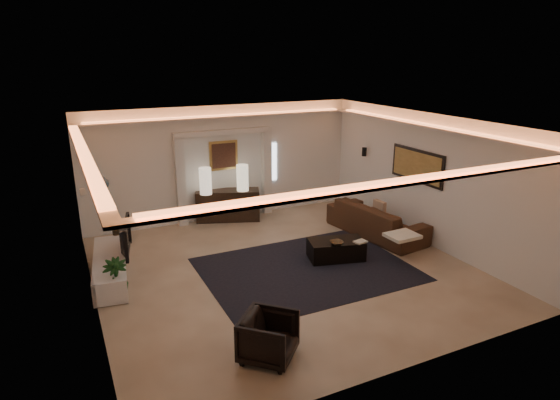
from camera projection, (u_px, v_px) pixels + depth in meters
name	position (u px, v px, depth m)	size (l,w,h in m)	color
floor	(284.00, 269.00, 9.42)	(7.00, 7.00, 0.00)	#C4B094
ceiling	(284.00, 123.00, 8.56)	(7.00, 7.00, 0.00)	white
wall_back	(223.00, 163.00, 12.00)	(7.00, 7.00, 0.00)	white
wall_front	(406.00, 274.00, 5.97)	(7.00, 7.00, 0.00)	white
wall_left	(87.00, 228.00, 7.54)	(7.00, 7.00, 0.00)	white
wall_right	(427.00, 179.00, 10.43)	(7.00, 7.00, 0.00)	white
cove_soffit	(284.00, 139.00, 8.64)	(7.00, 7.00, 0.04)	silver
daylight_slit	(272.00, 162.00, 12.57)	(0.25, 0.03, 1.00)	white
area_rug	(306.00, 269.00, 9.41)	(4.00, 3.00, 0.01)	black
pilaster_left	(181.00, 182.00, 11.54)	(0.22, 0.20, 2.20)	silver
pilaster_right	(267.00, 173.00, 12.49)	(0.22, 0.20, 2.20)	silver
alcove_header	(224.00, 132.00, 11.68)	(2.52, 0.20, 0.12)	silver
painting_frame	(224.00, 155.00, 11.92)	(0.74, 0.04, 0.74)	tan
painting_canvas	(224.00, 156.00, 11.89)	(0.62, 0.02, 0.62)	#4C2D1E
art_panel_frame	(417.00, 166.00, 10.60)	(0.04, 1.64, 0.74)	black
art_panel_gold	(416.00, 166.00, 10.59)	(0.02, 1.50, 0.62)	tan
wall_sconce	(364.00, 152.00, 12.21)	(0.12, 0.12, 0.22)	black
wall_niche	(83.00, 193.00, 8.71)	(0.10, 0.55, 0.04)	silver
console	(228.00, 205.00, 12.09)	(1.59, 0.50, 0.80)	black
lamp_left	(206.00, 183.00, 11.56)	(0.30, 0.30, 0.66)	#F4E2C2
lamp_right	(243.00, 179.00, 11.87)	(0.30, 0.30, 0.66)	#FFEEC8
media_ledge	(110.00, 267.00, 8.99)	(0.57, 2.27, 0.43)	white
tv	(121.00, 237.00, 9.03)	(0.14, 1.10, 0.64)	black
figurine	(115.00, 226.00, 9.96)	(0.15, 0.15, 0.39)	black
ginger_jar	(99.00, 181.00, 8.73)	(0.36, 0.36, 0.37)	slate
plant	(116.00, 280.00, 8.16)	(0.42, 0.42, 0.74)	#153B14
sofa	(376.00, 220.00, 11.13)	(0.98, 2.51, 0.73)	black
throw_blanket	(402.00, 236.00, 9.66)	(0.63, 0.51, 0.07)	#FFF1C3
throw_pillow	(379.00, 208.00, 11.39)	(0.11, 0.35, 0.35)	tan
coffee_table	(336.00, 250.00, 9.84)	(1.12, 0.61, 0.42)	black
bowl	(337.00, 243.00, 9.56)	(0.27, 0.27, 0.07)	#44311C
magazine	(360.00, 242.00, 9.67)	(0.26, 0.18, 0.03)	beige
armchair	(269.00, 337.00, 6.58)	(0.71, 0.73, 0.67)	black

